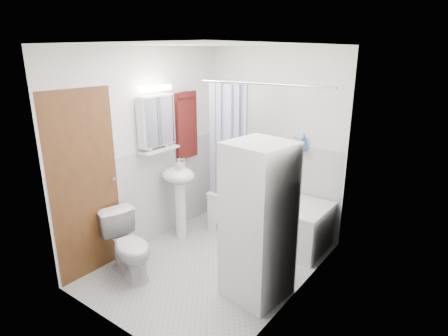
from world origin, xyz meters
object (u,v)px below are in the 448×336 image
Objects in this scene: sink at (179,186)px; washer_dryer at (258,222)px; bathtub at (269,216)px; toilet at (129,246)px.

sink is 0.67× the size of washer_dryer.
sink is 1.50m from washer_dryer.
sink is at bearing 170.88° from washer_dryer.
toilet is (-0.81, -1.61, 0.03)m from bathtub.
bathtub is at bearing 33.67° from sink.
toilet is at bearing -149.65° from washer_dryer.
washer_dryer is at bearing -66.27° from bathtub.
toilet is (-1.28, -0.53, -0.44)m from washer_dryer.
bathtub is 1.80m from toilet.
toilet is at bearing -116.71° from bathtub.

